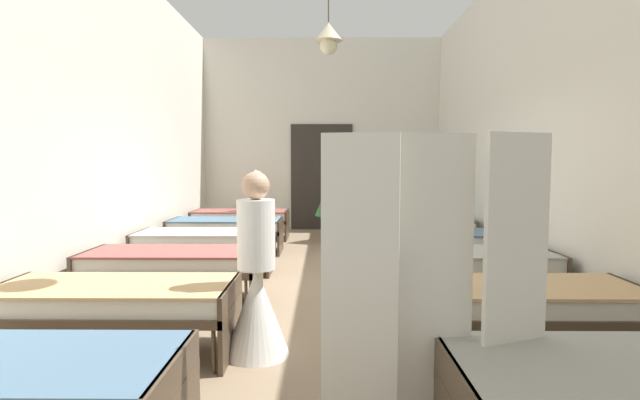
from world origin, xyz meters
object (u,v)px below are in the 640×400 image
bed_left_row_1 (115,300)px  bed_left_row_3 (205,241)px  bed_right_row_2 (466,263)px  nurse_near_aisle (257,290)px  bed_right_row_3 (435,241)px  bed_right_row_5 (402,217)px  patient_seated_primary (257,196)px  bed_left_row_5 (241,217)px  potted_plant (331,201)px  bed_left_row_4 (226,227)px  bed_right_row_4 (416,227)px  bed_left_row_2 (172,262)px  privacy_screen (436,290)px  bed_right_row_1 (520,301)px

bed_left_row_1 → bed_left_row_3: 2.95m
bed_right_row_2 → nurse_near_aisle: size_ratio=1.28×
bed_left_row_1 → bed_right_row_3: (3.24, 2.95, 0.00)m
bed_right_row_5 → nurse_near_aisle: (-2.10, -5.91, 0.09)m
bed_right_row_5 → patient_seated_primary: size_ratio=2.37×
bed_left_row_5 → potted_plant: bearing=-11.2°
patient_seated_primary → bed_right_row_3: bearing=-44.8°
bed_right_row_3 → nurse_near_aisle: bearing=-125.3°
bed_left_row_4 → potted_plant: potted_plant is taller
bed_right_row_3 → bed_right_row_4: (0.00, 1.47, 0.00)m
bed_left_row_3 → bed_right_row_4: same height
bed_left_row_1 → bed_left_row_4: same height
bed_left_row_1 → potted_plant: (1.81, 5.54, 0.36)m
bed_left_row_1 → bed_left_row_2: 1.47m
patient_seated_primary → privacy_screen: 7.27m
bed_right_row_2 → nurse_near_aisle: 2.57m
bed_left_row_2 → bed_right_row_3: (3.24, 1.47, 0.00)m
privacy_screen → bed_right_row_5: bearing=77.0°
bed_left_row_3 → patient_seated_primary: 2.92m
bed_right_row_1 → bed_right_row_5: 5.89m
bed_left_row_1 → nurse_near_aisle: nurse_near_aisle is taller
potted_plant → patient_seated_primary: bearing=169.4°
bed_right_row_4 → patient_seated_primary: size_ratio=2.37×
bed_left_row_2 → bed_left_row_1: bearing=-90.0°
patient_seated_primary → bed_left_row_2: bearing=-94.6°
privacy_screen → bed_right_row_1: bearing=46.3°
nurse_near_aisle → bed_right_row_3: bearing=18.7°
bed_right_row_1 → bed_left_row_5: (-3.24, 5.89, 0.00)m
bed_right_row_1 → nurse_near_aisle: 2.10m
nurse_near_aisle → bed_left_row_5: bearing=64.9°
nurse_near_aisle → privacy_screen: size_ratio=0.87×
bed_left_row_1 → bed_left_row_2: (0.00, 1.47, 0.00)m
bed_right_row_3 → bed_left_row_1: bearing=-137.7°
bed_left_row_3 → potted_plant: 3.18m
bed_right_row_2 → bed_left_row_5: bearing=126.2°
bed_right_row_2 → bed_left_row_3: bearing=155.5°
bed_right_row_5 → bed_right_row_1: bearing=-90.0°
patient_seated_primary → privacy_screen: bearing=-74.6°
bed_left_row_3 → patient_seated_primary: bearing=83.0°
potted_plant → bed_left_row_1: bearing=-108.1°
bed_left_row_3 → nurse_near_aisle: (1.14, -2.96, 0.09)m
bed_left_row_4 → bed_left_row_5: 1.47m
bed_left_row_3 → bed_right_row_4: size_ratio=1.00×
bed_left_row_4 → nurse_near_aisle: size_ratio=1.28×
bed_right_row_1 → bed_left_row_4: 5.48m
bed_left_row_4 → potted_plant: (1.81, 1.12, 0.36)m
bed_right_row_1 → bed_right_row_3: 2.95m
bed_left_row_4 → bed_right_row_5: size_ratio=1.00×
privacy_screen → bed_right_row_3: bearing=71.7°
potted_plant → bed_left_row_3: bearing=-125.0°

